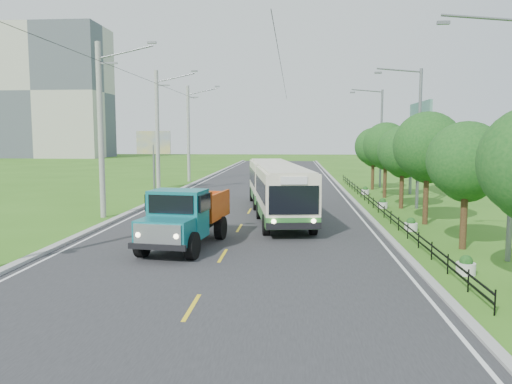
# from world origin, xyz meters

# --- Properties ---
(ground) EXTENTS (240.00, 240.00, 0.00)m
(ground) POSITION_xyz_m (0.00, 0.00, 0.00)
(ground) COLOR #336818
(ground) RESTS_ON ground
(road) EXTENTS (14.00, 120.00, 0.02)m
(road) POSITION_xyz_m (0.00, 20.00, 0.01)
(road) COLOR #28282B
(road) RESTS_ON ground
(curb_left) EXTENTS (0.40, 120.00, 0.15)m
(curb_left) POSITION_xyz_m (-7.20, 20.00, 0.07)
(curb_left) COLOR #9E9E99
(curb_left) RESTS_ON ground
(curb_right) EXTENTS (0.30, 120.00, 0.10)m
(curb_right) POSITION_xyz_m (7.15, 20.00, 0.05)
(curb_right) COLOR #9E9E99
(curb_right) RESTS_ON ground
(edge_line_left) EXTENTS (0.12, 120.00, 0.00)m
(edge_line_left) POSITION_xyz_m (-6.65, 20.00, 0.02)
(edge_line_left) COLOR silver
(edge_line_left) RESTS_ON road
(edge_line_right) EXTENTS (0.12, 120.00, 0.00)m
(edge_line_right) POSITION_xyz_m (6.65, 20.00, 0.02)
(edge_line_right) COLOR silver
(edge_line_right) RESTS_ON road
(centre_dash) EXTENTS (0.12, 2.20, 0.00)m
(centre_dash) POSITION_xyz_m (0.00, 0.00, 0.02)
(centre_dash) COLOR yellow
(centre_dash) RESTS_ON road
(railing_right) EXTENTS (0.04, 40.00, 0.60)m
(railing_right) POSITION_xyz_m (8.00, 14.00, 0.30)
(railing_right) COLOR black
(railing_right) RESTS_ON ground
(pole_near) EXTENTS (3.51, 0.32, 10.00)m
(pole_near) POSITION_xyz_m (-8.26, 9.00, 5.09)
(pole_near) COLOR gray
(pole_near) RESTS_ON ground
(pole_mid) EXTENTS (3.51, 0.32, 10.00)m
(pole_mid) POSITION_xyz_m (-8.26, 21.00, 5.09)
(pole_mid) COLOR gray
(pole_mid) RESTS_ON ground
(pole_far) EXTENTS (3.51, 0.32, 10.00)m
(pole_far) POSITION_xyz_m (-8.26, 33.00, 5.09)
(pole_far) COLOR gray
(pole_far) RESTS_ON ground
(tree_second) EXTENTS (3.18, 3.26, 5.30)m
(tree_second) POSITION_xyz_m (9.86, 2.14, 3.52)
(tree_second) COLOR #382314
(tree_second) RESTS_ON ground
(tree_third) EXTENTS (3.60, 3.62, 6.00)m
(tree_third) POSITION_xyz_m (9.86, 8.14, 3.99)
(tree_third) COLOR #382314
(tree_third) RESTS_ON ground
(tree_fourth) EXTENTS (3.24, 3.31, 5.40)m
(tree_fourth) POSITION_xyz_m (9.86, 14.14, 3.59)
(tree_fourth) COLOR #382314
(tree_fourth) RESTS_ON ground
(tree_fifth) EXTENTS (3.48, 3.52, 5.80)m
(tree_fifth) POSITION_xyz_m (9.86, 20.14, 3.85)
(tree_fifth) COLOR #382314
(tree_fifth) RESTS_ON ground
(tree_back) EXTENTS (3.30, 3.36, 5.50)m
(tree_back) POSITION_xyz_m (9.86, 26.14, 3.65)
(tree_back) COLOR #382314
(tree_back) RESTS_ON ground
(streetlight_near) EXTENTS (3.02, 0.20, 9.07)m
(streetlight_near) POSITION_xyz_m (10.64, 0.00, 4.90)
(streetlight_near) COLOR slate
(streetlight_near) RESTS_ON ground
(streetlight_mid) EXTENTS (3.02, 0.20, 9.07)m
(streetlight_mid) POSITION_xyz_m (10.64, 14.00, 4.90)
(streetlight_mid) COLOR slate
(streetlight_mid) RESTS_ON ground
(streetlight_far) EXTENTS (3.02, 0.20, 9.07)m
(streetlight_far) POSITION_xyz_m (10.64, 28.00, 4.90)
(streetlight_far) COLOR slate
(streetlight_far) RESTS_ON ground
(planter_front) EXTENTS (0.64, 0.64, 0.67)m
(planter_front) POSITION_xyz_m (8.60, -2.00, 0.29)
(planter_front) COLOR silver
(planter_front) RESTS_ON ground
(planter_near) EXTENTS (0.64, 0.64, 0.67)m
(planter_near) POSITION_xyz_m (8.60, 6.00, 0.29)
(planter_near) COLOR silver
(planter_near) RESTS_ON ground
(planter_mid) EXTENTS (0.64, 0.64, 0.67)m
(planter_mid) POSITION_xyz_m (8.60, 14.00, 0.29)
(planter_mid) COLOR silver
(planter_mid) RESTS_ON ground
(planter_far) EXTENTS (0.64, 0.64, 0.67)m
(planter_far) POSITION_xyz_m (8.60, 22.00, 0.29)
(planter_far) COLOR silver
(planter_far) RESTS_ON ground
(billboard_left) EXTENTS (3.00, 0.20, 5.20)m
(billboard_left) POSITION_xyz_m (-9.50, 24.00, 3.87)
(billboard_left) COLOR slate
(billboard_left) RESTS_ON ground
(billboard_right) EXTENTS (0.24, 6.00, 7.30)m
(billboard_right) POSITION_xyz_m (12.30, 20.00, 5.34)
(billboard_right) COLOR slate
(billboard_right) RESTS_ON ground
(apartment_near) EXTENTS (28.00, 14.00, 30.00)m
(apartment_near) POSITION_xyz_m (-55.00, 95.00, 15.00)
(apartment_near) COLOR #B7B2A3
(apartment_near) RESTS_ON ground
(apartment_far) EXTENTS (24.00, 14.00, 26.00)m
(apartment_far) POSITION_xyz_m (-80.00, 120.00, 13.00)
(apartment_far) COLOR #B7B2A3
(apartment_far) RESTS_ON ground
(bus) EXTENTS (4.52, 15.65, 2.99)m
(bus) POSITION_xyz_m (1.74, 10.65, 1.79)
(bus) COLOR #2C6F2C
(bus) RESTS_ON ground
(dump_truck) EXTENTS (3.05, 6.25, 2.52)m
(dump_truck) POSITION_xyz_m (-1.80, 1.53, 1.43)
(dump_truck) COLOR #136C74
(dump_truck) RESTS_ON ground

